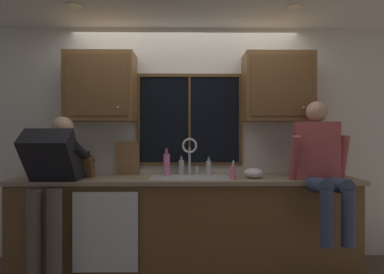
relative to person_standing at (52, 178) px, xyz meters
The scene contains 25 objects.
back_wall 1.43m from the person_standing, 28.45° to the left, with size 5.79×0.12×2.55m, color silver.
ceiling_downlight_left 1.60m from the person_standing, ahead, with size 0.14×0.14×0.01m, color #FFEAB2.
ceiling_downlight_right 2.75m from the person_standing, ahead, with size 0.14×0.14×0.01m, color #FFEAB2.
window_glass 1.51m from the person_standing, 25.08° to the left, with size 1.10×0.02×0.95m, color black.
window_frame_top 1.76m from the person_standing, 24.71° to the left, with size 1.17×0.02×0.04m, color brown.
window_frame_bottom 1.40m from the person_standing, 24.71° to the left, with size 1.17×0.02×0.04m, color brown.
window_frame_left 1.08m from the person_standing, 39.76° to the left, with size 0.04×0.02×0.95m, color brown.
window_frame_right 2.01m from the person_standing, 17.64° to the left, with size 0.04×0.02×0.95m, color brown.
window_mullion_center 1.51m from the person_standing, 24.64° to the left, with size 0.02×0.02×0.95m, color brown.
lower_cabinet_run 1.36m from the person_standing, 14.34° to the left, with size 3.39×0.58×0.88m, color brown.
countertop 1.26m from the person_standing, 13.45° to the left, with size 3.45×0.62×0.04m, color gray.
dishwasher_front 0.70m from the person_standing, ahead, with size 0.60×0.02×0.74m, color white.
upper_cabinet_left 1.06m from the person_standing, 52.57° to the left, with size 0.72×0.36×0.72m.
upper_cabinet_right 2.43m from the person_standing, 11.09° to the left, with size 0.72×0.36×0.72m.
sink 1.31m from the person_standing, 13.39° to the left, with size 0.80×0.46×0.21m.
faucet 1.38m from the person_standing, 20.70° to the left, with size 0.18×0.09×0.40m.
person_standing is the anchor object (origin of this frame).
person_sitting_on_counter 2.51m from the person_standing, ahead, with size 0.54×0.63×1.26m.
knife_block 0.38m from the person_standing, 54.03° to the left, with size 0.12×0.18×0.32m.
cutting_board 0.80m from the person_standing, 40.72° to the left, with size 0.25×0.02×0.37m, color #997047.
mixing_bowl 1.93m from the person_standing, ahead, with size 0.21×0.21×0.10m, color silver.
soap_dispenser 1.71m from the person_standing, ahead, with size 0.06×0.07×0.19m.
bottle_green_glass 1.55m from the person_standing, 17.71° to the left, with size 0.06×0.06×0.21m.
bottle_tall_clear 1.29m from the person_standing, 23.63° to the left, with size 0.06×0.06×0.21m.
bottle_amber_small 1.13m from the person_standing, 24.42° to the left, with size 0.07×0.07×0.30m.
Camera 1 is at (0.04, -3.54, 1.35)m, focal length 29.75 mm.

